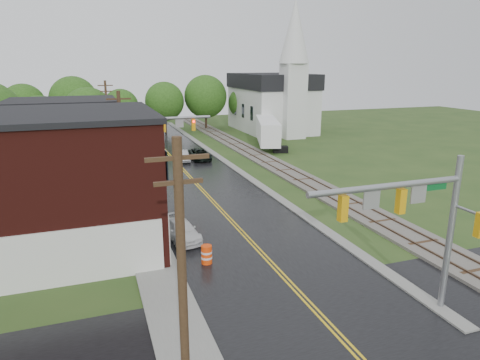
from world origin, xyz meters
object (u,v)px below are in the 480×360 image
utility_pole_a (182,278)px  tree_left_c (43,124)px  suv_dark (200,154)px  traffic_signal_near (414,211)px  sedan_silver (182,156)px  semi_trailer (268,131)px  utility_pole_b (122,147)px  brick_building (32,185)px  tree_left_e (90,114)px  traffic_signal_far (156,132)px  pickup_white (181,230)px  utility_pole_c (108,116)px  church (274,96)px  construction_barrel (207,255)px

utility_pole_a → tree_left_c: (-7.05, 39.90, -0.21)m
utility_pole_a → suv_dark: 38.09m
traffic_signal_near → sedan_silver: traffic_signal_near is taller
traffic_signal_near → semi_trailer: size_ratio=0.62×
utility_pole_b → semi_trailer: utility_pole_b is taller
utility_pole_a → sedan_silver: 37.44m
brick_building → tree_left_e: brick_building is taller
tree_left_e → traffic_signal_far: bearing=-74.1°
brick_building → tree_left_c: 24.94m
suv_dark → sedan_silver: 2.14m
brick_building → utility_pole_b: (5.68, 7.00, 0.57)m
traffic_signal_near → traffic_signal_far: size_ratio=1.00×
tree_left_c → pickup_white: tree_left_c is taller
utility_pole_a → utility_pole_c: (0.00, 44.00, 0.00)m
church → traffic_signal_far: size_ratio=2.72×
utility_pole_c → sedan_silver: 11.49m
utility_pole_b → construction_barrel: 13.15m
brick_building → construction_barrel: size_ratio=13.22×
suv_dark → construction_barrel: size_ratio=4.15×
brick_building → utility_pole_c: size_ratio=1.59×
traffic_signal_far → utility_pole_a: (-3.33, -27.00, -0.25)m
utility_pole_b → pickup_white: utility_pole_b is taller
traffic_signal_near → utility_pole_b: size_ratio=0.82×
utility_pole_b → sedan_silver: (7.60, 14.43, -4.10)m
traffic_signal_near → suv_dark: (-0.54, 34.60, -4.34)m
utility_pole_c → pickup_white: (2.74, -30.04, -4.12)m
tree_left_c → sedan_silver: (14.65, -3.47, -3.89)m
brick_building → sedan_silver: brick_building is taller
traffic_signal_near → utility_pole_b: (-10.27, 20.00, -0.25)m
traffic_signal_far → pickup_white: traffic_signal_far is taller
utility_pole_b → utility_pole_a: bearing=-90.0°
traffic_signal_far → construction_barrel: size_ratio=6.78×
pickup_white → tree_left_c: bearing=102.7°
semi_trailer → construction_barrel: size_ratio=10.89×
tree_left_e → sedan_silver: bearing=-44.5°
traffic_signal_far → tree_left_c: size_ratio=0.96×
church → suv_dark: (-17.07, -17.13, -5.21)m
tree_left_e → construction_barrel: tree_left_e is taller
brick_building → traffic_signal_near: (15.96, -13.00, 0.82)m
tree_left_e → sedan_silver: (9.65, -9.47, -4.20)m
brick_building → utility_pole_c: (5.68, 29.00, 0.57)m
church → semi_trailer: (-6.30, -12.12, -3.63)m
traffic_signal_far → suv_dark: bearing=56.3°
tree_left_c → suv_dark: (16.78, -3.30, -3.89)m
sedan_silver → construction_barrel: bearing=-97.2°
utility_pole_b → tree_left_c: size_ratio=1.18×
church → utility_pole_a: church is taller
brick_building → semi_trailer: brick_building is taller
traffic_signal_far → tree_left_e: size_ratio=0.90×
utility_pole_c → semi_trailer: 20.79m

